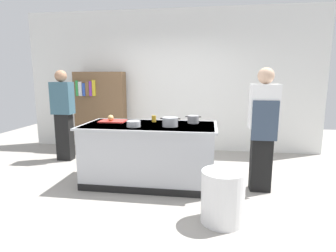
{
  "coord_description": "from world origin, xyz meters",
  "views": [
    {
      "loc": [
        0.87,
        -3.92,
        1.6
      ],
      "look_at": [
        0.25,
        0.2,
        0.85
      ],
      "focal_mm": 29.47,
      "sensor_mm": 36.0,
      "label": 1
    }
  ],
  "objects": [
    {
      "name": "ground_plane",
      "position": [
        0.0,
        0.0,
        0.0
      ],
      "size": [
        10.0,
        10.0,
        0.0
      ],
      "primitive_type": "plane",
      "color": "#9E9991"
    },
    {
      "name": "back_wall",
      "position": [
        0.0,
        2.1,
        1.5
      ],
      "size": [
        6.4,
        0.12,
        3.0
      ],
      "primitive_type": "cube",
      "color": "white",
      "rests_on": "ground_plane"
    },
    {
      "name": "counter_island",
      "position": [
        0.0,
        -0.0,
        0.47
      ],
      "size": [
        1.98,
        0.98,
        0.9
      ],
      "color": "#B7BABF",
      "rests_on": "ground_plane"
    },
    {
      "name": "cutting_board",
      "position": [
        -0.62,
        0.16,
        0.91
      ],
      "size": [
        0.4,
        0.28,
        0.02
      ],
      "primitive_type": "cube",
      "color": "red",
      "rests_on": "counter_island"
    },
    {
      "name": "onion",
      "position": [
        -0.64,
        0.12,
        0.97
      ],
      "size": [
        0.09,
        0.09,
        0.09
      ],
      "primitive_type": "sphere",
      "color": "tan",
      "rests_on": "cutting_board"
    },
    {
      "name": "stock_pot",
      "position": [
        0.33,
        -0.1,
        0.97
      ],
      "size": [
        0.29,
        0.22,
        0.13
      ],
      "color": "#B7BABF",
      "rests_on": "counter_island"
    },
    {
      "name": "sauce_pan",
      "position": [
        0.63,
        0.22,
        0.96
      ],
      "size": [
        0.24,
        0.17,
        0.12
      ],
      "color": "#99999E",
      "rests_on": "counter_island"
    },
    {
      "name": "mixing_bowl",
      "position": [
        -0.18,
        -0.21,
        0.94
      ],
      "size": [
        0.2,
        0.2,
        0.08
      ],
      "primitive_type": "cylinder",
      "color": "#B7BABF",
      "rests_on": "counter_island"
    },
    {
      "name": "juice_cup",
      "position": [
        0.02,
        0.25,
        0.95
      ],
      "size": [
        0.07,
        0.07,
        0.1
      ],
      "primitive_type": "cylinder",
      "color": "yellow",
      "rests_on": "counter_island"
    },
    {
      "name": "trash_bin",
      "position": [
        1.04,
        -1.01,
        0.29
      ],
      "size": [
        0.47,
        0.47,
        0.59
      ],
      "primitive_type": "cylinder",
      "color": "white",
      "rests_on": "ground_plane"
    },
    {
      "name": "person_chef",
      "position": [
        1.61,
        -0.04,
        0.91
      ],
      "size": [
        0.38,
        0.25,
        1.72
      ],
      "rotation": [
        0.0,
        0.0,
        1.31
      ],
      "color": "black",
      "rests_on": "ground_plane"
    },
    {
      "name": "person_guest",
      "position": [
        -1.88,
        0.92,
        0.91
      ],
      "size": [
        0.38,
        0.24,
        1.72
      ],
      "rotation": [
        0.0,
        0.0,
        -1.36
      ],
      "color": "black",
      "rests_on": "ground_plane"
    },
    {
      "name": "bookshelf",
      "position": [
        -1.49,
        1.8,
        0.85
      ],
      "size": [
        1.1,
        0.31,
        1.7
      ],
      "color": "brown",
      "rests_on": "ground_plane"
    }
  ]
}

